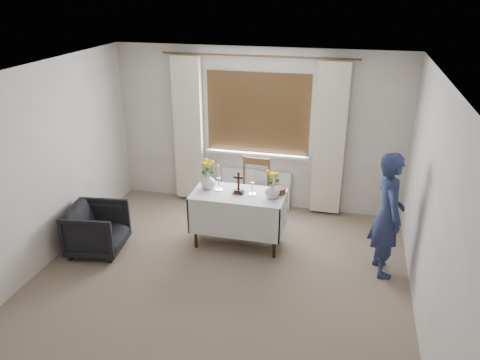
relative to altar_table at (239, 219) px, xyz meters
name	(u,v)px	position (x,y,z in m)	size (l,w,h in m)	color
ground	(213,294)	(-0.02, -1.19, -0.38)	(5.00, 5.00, 0.00)	gray
altar_table	(239,219)	(0.00, 0.00, 0.00)	(1.24, 0.64, 0.76)	silver
wooden_chair	(253,192)	(0.05, 0.68, 0.10)	(0.45, 0.45, 0.97)	#4E371A
armchair	(97,229)	(-1.78, -0.63, -0.06)	(0.69, 0.71, 0.65)	black
person	(388,215)	(1.90, -0.22, 0.41)	(0.58, 0.38, 1.58)	navy
radiator	(256,188)	(-0.02, 1.23, -0.08)	(1.10, 0.10, 0.60)	white
wooden_cross	(239,183)	(0.00, 0.00, 0.53)	(0.14, 0.10, 0.31)	black
candlestick_left	(219,178)	(-0.28, 0.04, 0.56)	(0.11, 0.11, 0.37)	silver
candlestick_right	(253,182)	(0.19, 0.01, 0.56)	(0.10, 0.10, 0.36)	silver
flower_vase_left	(208,181)	(-0.44, 0.07, 0.49)	(0.21, 0.21, 0.22)	silver
flower_vase_right	(272,190)	(0.46, -0.02, 0.48)	(0.20, 0.20, 0.21)	silver
wicker_basket	(278,190)	(0.51, 0.15, 0.42)	(0.21, 0.21, 0.08)	brown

